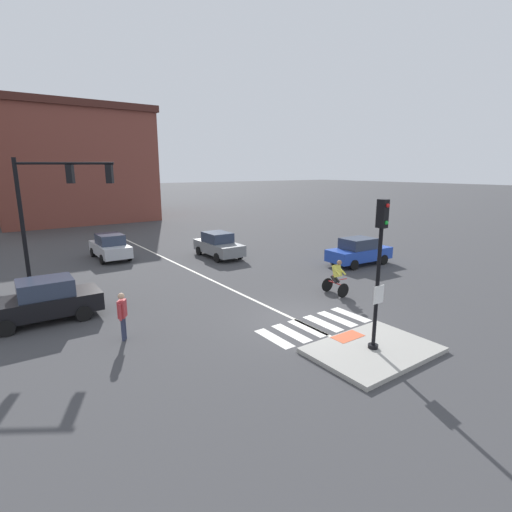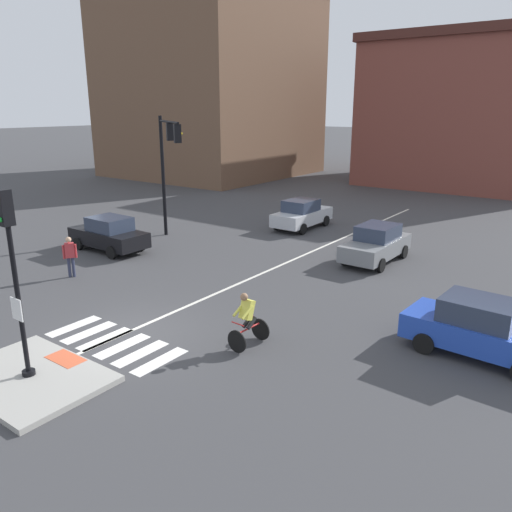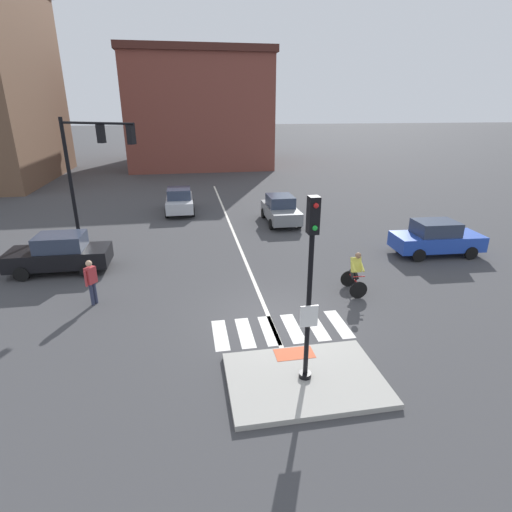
# 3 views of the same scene
# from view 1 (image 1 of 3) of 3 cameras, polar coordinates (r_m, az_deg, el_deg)

# --- Properties ---
(ground_plane) EXTENTS (300.00, 300.00, 0.00)m
(ground_plane) POSITION_cam_1_polar(r_m,az_deg,el_deg) (15.29, 6.83, -9.30)
(ground_plane) COLOR #3D3D3F
(traffic_island) EXTENTS (3.97, 2.79, 0.15)m
(traffic_island) POSITION_cam_1_polar(r_m,az_deg,el_deg) (13.20, 16.81, -13.12)
(traffic_island) COLOR #A3A099
(traffic_island) RESTS_ON ground
(tactile_pad_front) EXTENTS (1.10, 0.60, 0.01)m
(tactile_pad_front) POSITION_cam_1_polar(r_m,az_deg,el_deg) (13.76, 13.36, -11.45)
(tactile_pad_front) COLOR #DB5B38
(tactile_pad_front) RESTS_ON traffic_island
(signal_pole) EXTENTS (0.44, 0.38, 4.69)m
(signal_pole) POSITION_cam_1_polar(r_m,az_deg,el_deg) (12.24, 17.70, -0.79)
(signal_pole) COLOR black
(signal_pole) RESTS_ON traffic_island
(crosswalk_stripe_a) EXTENTS (0.44, 1.80, 0.01)m
(crosswalk_stripe_a) POSITION_cam_1_polar(r_m,az_deg,el_deg) (13.64, 2.67, -12.01)
(crosswalk_stripe_a) COLOR silver
(crosswalk_stripe_a) RESTS_ON ground
(crosswalk_stripe_b) EXTENTS (0.44, 1.80, 0.01)m
(crosswalk_stripe_b) POSITION_cam_1_polar(r_m,az_deg,el_deg) (14.09, 5.21, -11.22)
(crosswalk_stripe_b) COLOR silver
(crosswalk_stripe_b) RESTS_ON ground
(crosswalk_stripe_c) EXTENTS (0.44, 1.80, 0.01)m
(crosswalk_stripe_c) POSITION_cam_1_polar(r_m,az_deg,el_deg) (14.57, 7.58, -10.46)
(crosswalk_stripe_c) COLOR silver
(crosswalk_stripe_c) RESTS_ON ground
(crosswalk_stripe_d) EXTENTS (0.44, 1.80, 0.01)m
(crosswalk_stripe_d) POSITION_cam_1_polar(r_m,az_deg,el_deg) (15.07, 9.78, -9.73)
(crosswalk_stripe_d) COLOR silver
(crosswalk_stripe_d) RESTS_ON ground
(crosswalk_stripe_e) EXTENTS (0.44, 1.80, 0.01)m
(crosswalk_stripe_e) POSITION_cam_1_polar(r_m,az_deg,el_deg) (15.59, 11.83, -9.04)
(crosswalk_stripe_e) COLOR silver
(crosswalk_stripe_e) RESTS_ON ground
(crosswalk_stripe_f) EXTENTS (0.44, 1.80, 0.01)m
(crosswalk_stripe_f) POSITION_cam_1_polar(r_m,az_deg,el_deg) (16.13, 13.74, -8.38)
(crosswalk_stripe_f) COLOR silver
(crosswalk_stripe_f) RESTS_ON ground
(lane_centre_line) EXTENTS (0.14, 28.00, 0.01)m
(lane_centre_line) POSITION_cam_1_polar(r_m,az_deg,el_deg) (23.22, -10.28, -1.74)
(lane_centre_line) COLOR silver
(lane_centre_line) RESTS_ON ground
(traffic_light_mast) EXTENTS (3.64, 2.47, 6.20)m
(traffic_light_mast) POSITION_cam_1_polar(r_m,az_deg,el_deg) (19.34, -27.99, 7.02)
(traffic_light_mast) COLOR black
(traffic_light_mast) RESTS_ON ground
(building_corner_right) EXTENTS (15.84, 17.63, 12.36)m
(building_corner_right) POSITION_cam_1_polar(r_m,az_deg,el_deg) (51.48, -25.84, 11.98)
(building_corner_right) COLOR brown
(building_corner_right) RESTS_ON ground
(car_grey_eastbound_far) EXTENTS (1.88, 4.12, 1.64)m
(car_grey_eastbound_far) POSITION_cam_1_polar(r_m,az_deg,el_deg) (25.69, -5.55, 1.63)
(car_grey_eastbound_far) COLOR slate
(car_grey_eastbound_far) RESTS_ON ground
(car_blue_cross_right) EXTENTS (4.18, 2.01, 1.64)m
(car_blue_cross_right) POSITION_cam_1_polar(r_m,az_deg,el_deg) (24.37, 14.90, 0.66)
(car_blue_cross_right) COLOR #2347B7
(car_blue_cross_right) RESTS_ON ground
(car_silver_westbound_distant) EXTENTS (1.86, 4.11, 1.64)m
(car_silver_westbound_distant) POSITION_cam_1_polar(r_m,az_deg,el_deg) (26.75, -20.69, 1.31)
(car_silver_westbound_distant) COLOR silver
(car_silver_westbound_distant) RESTS_ON ground
(car_black_cross_left) EXTENTS (4.13, 1.90, 1.64)m
(car_black_cross_left) POSITION_cam_1_polar(r_m,az_deg,el_deg) (16.87, -28.81, -5.80)
(car_black_cross_left) COLOR black
(car_black_cross_left) RESTS_ON ground
(cyclist) EXTENTS (0.72, 1.12, 1.68)m
(cyclist) POSITION_cam_1_polar(r_m,az_deg,el_deg) (18.19, 11.77, -3.00)
(cyclist) COLOR black
(cyclist) RESTS_ON ground
(pedestrian_at_curb_left) EXTENTS (0.38, 0.47, 1.67)m
(pedestrian_at_curb_left) POSITION_cam_1_polar(r_m,az_deg,el_deg) (13.91, -19.08, -7.88)
(pedestrian_at_curb_left) COLOR #2D334C
(pedestrian_at_curb_left) RESTS_ON ground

